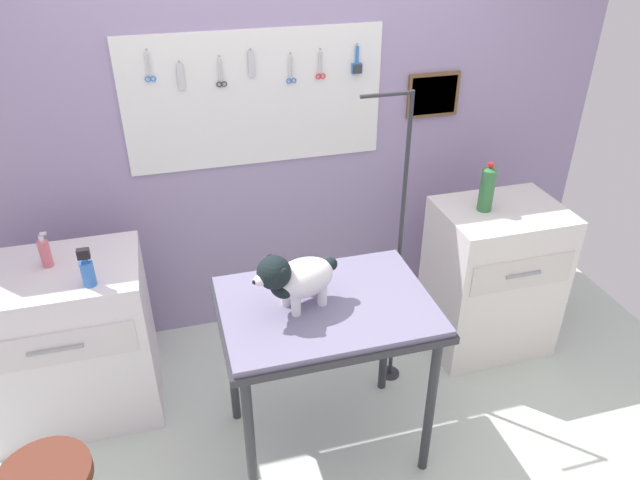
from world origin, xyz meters
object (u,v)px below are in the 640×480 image
object	(u,v)px
grooming_table	(326,319)
cabinet_right	(492,278)
grooming_arm	(397,261)
dog	(295,278)
soda_bottle	(487,189)
counter_left	(70,342)
pump_bottle_white	(87,270)

from	to	relation	value
grooming_table	cabinet_right	size ratio (longest dim) A/B	1.03
grooming_arm	dog	world-z (taller)	grooming_arm
cabinet_right	soda_bottle	distance (m)	0.59
grooming_arm	counter_left	xyz separation A→B (m)	(-1.66, 0.22, -0.34)
grooming_arm	pump_bottle_white	bearing A→B (deg)	178.15
pump_bottle_white	soda_bottle	world-z (taller)	soda_bottle
grooming_arm	cabinet_right	size ratio (longest dim) A/B	1.82
cabinet_right	soda_bottle	size ratio (longest dim) A/B	3.33
grooming_arm	dog	size ratio (longest dim) A/B	4.29
grooming_table	pump_bottle_white	size ratio (longest dim) A/B	5.01
grooming_table	cabinet_right	bearing A→B (deg)	23.34
grooming_arm	counter_left	distance (m)	1.71
counter_left	soda_bottle	size ratio (longest dim) A/B	3.19
grooming_table	grooming_arm	world-z (taller)	grooming_arm
pump_bottle_white	soda_bottle	distance (m)	2.04
counter_left	pump_bottle_white	bearing A→B (deg)	-42.73
dog	cabinet_right	world-z (taller)	dog
dog	soda_bottle	world-z (taller)	soda_bottle
counter_left	pump_bottle_white	xyz separation A→B (m)	(0.19, -0.18, 0.52)
dog	counter_left	size ratio (longest dim) A/B	0.44
soda_bottle	dog	bearing A→B (deg)	-156.28
cabinet_right	pump_bottle_white	distance (m)	2.20
dog	pump_bottle_white	world-z (taller)	dog
grooming_arm	grooming_table	bearing A→B (deg)	-143.25
cabinet_right	grooming_arm	bearing A→B (deg)	-168.34
grooming_arm	pump_bottle_white	xyz separation A→B (m)	(-1.47, 0.05, 0.18)
dog	pump_bottle_white	xyz separation A→B (m)	(-0.85, 0.40, -0.07)
grooming_arm	soda_bottle	xyz separation A→B (m)	(0.56, 0.16, 0.26)
grooming_arm	soda_bottle	distance (m)	0.64
cabinet_right	pump_bottle_white	size ratio (longest dim) A/B	4.86
grooming_table	dog	bearing A→B (deg)	178.63
soda_bottle	pump_bottle_white	bearing A→B (deg)	-176.77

